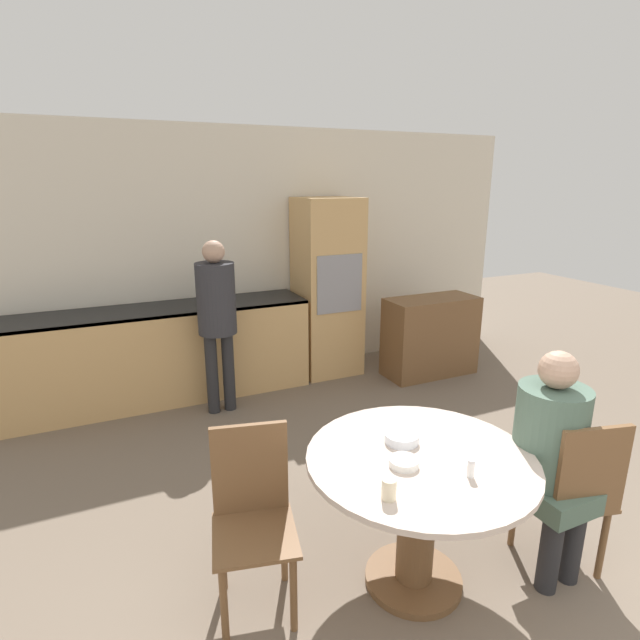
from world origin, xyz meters
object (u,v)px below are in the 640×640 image
sideboard (430,336)px  person_standing (217,309)px  cup (389,489)px  dining_table (418,499)px  person_seated (552,451)px  chair_near_right (575,491)px  bowl_near (404,462)px  oven_unit (327,288)px  chair_far_left (253,508)px  bowl_centre (402,438)px

sideboard → person_standing: person_standing is taller
person_standing → cup: person_standing is taller
sideboard → dining_table: bearing=-127.9°
person_standing → cup: size_ratio=16.69×
person_seated → person_standing: (-1.10, 2.65, 0.25)m
chair_near_right → bowl_near: 0.98m
bowl_near → oven_unit: bearing=71.1°
person_standing → oven_unit: bearing=21.3°
dining_table → chair_far_left: size_ratio=1.23×
bowl_centre → chair_near_right: bearing=-29.0°
bowl_near → chair_far_left: bearing=154.8°
person_standing → bowl_centre: person_standing is taller
chair_far_left → cup: chair_far_left is taller
oven_unit → bowl_near: size_ratio=13.29×
person_seated → bowl_near: (-0.81, 0.15, 0.05)m
bowl_near → cup: bearing=-137.2°
dining_table → chair_far_left: bearing=160.8°
oven_unit → cup: (-1.23, -3.21, -0.15)m
chair_far_left → bowl_near: bearing=-12.5°
sideboard → dining_table: 3.08m
dining_table → oven_unit: bearing=73.1°
person_seated → cup: size_ratio=13.28×
cup → bowl_near: size_ratio=0.66×
sideboard → cup: (-2.22, -2.65, 0.37)m
sideboard → dining_table: (-1.89, -2.43, 0.08)m
chair_far_left → person_seated: size_ratio=0.73×
chair_near_right → person_standing: person_standing is taller
sideboard → dining_table: sideboard is taller
oven_unit → dining_table: bearing=-106.9°
chair_far_left → bowl_near: size_ratio=6.45×
oven_unit → cup: bearing=-111.1°
chair_far_left → person_seated: bearing=-4.8°
person_seated → bowl_near: person_seated is taller
oven_unit → bowl_near: (-1.03, -3.02, -0.18)m
chair_near_right → person_seated: size_ratio=0.73×
cup → person_seated: bearing=2.0°
chair_far_left → person_seated: person_seated is taller
oven_unit → bowl_near: bearing=-108.9°
bowl_near → bowl_centre: bowl_centre is taller
oven_unit → chair_far_left: bearing=-122.0°
oven_unit → chair_near_right: size_ratio=2.06×
sideboard → bowl_near: bearing=-129.2°
chair_far_left → cup: size_ratio=9.75×
oven_unit → chair_far_left: 3.22m
dining_table → person_seated: (0.68, -0.19, 0.21)m
dining_table → bowl_near: 0.30m
dining_table → bowl_near: bearing=-162.9°
cup → person_standing: bearing=92.0°
bowl_centre → person_seated: bearing=-26.4°
bowl_centre → chair_far_left: bearing=171.2°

